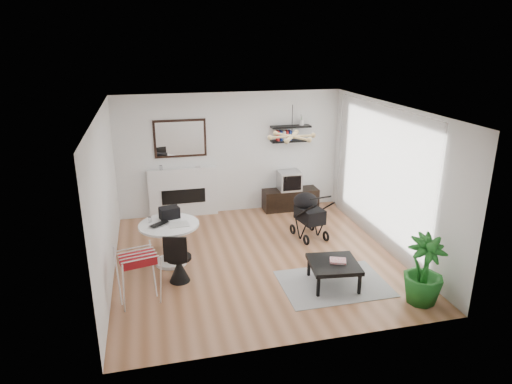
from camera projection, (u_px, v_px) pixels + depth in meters
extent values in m
plane|color=brown|center=(257.00, 258.00, 8.28)|extent=(5.00, 5.00, 0.00)
plane|color=white|center=(257.00, 109.00, 7.41)|extent=(5.00, 5.00, 0.00)
plane|color=white|center=(231.00, 154.00, 10.15)|extent=(5.00, 0.00, 5.00)
plane|color=white|center=(106.00, 199.00, 7.30)|extent=(0.00, 5.00, 5.00)
plane|color=white|center=(389.00, 178.00, 8.40)|extent=(0.00, 5.00, 5.00)
cube|color=white|center=(379.00, 175.00, 8.56)|extent=(0.04, 3.60, 2.60)
cube|color=white|center=(183.00, 192.00, 10.09)|extent=(1.50, 0.15, 1.10)
cube|color=black|center=(184.00, 196.00, 10.06)|extent=(0.95, 0.06, 0.32)
cube|color=black|center=(180.00, 138.00, 9.77)|extent=(1.12, 0.03, 0.82)
cube|color=white|center=(180.00, 139.00, 9.75)|extent=(1.02, 0.01, 0.72)
cube|color=black|center=(290.00, 141.00, 10.25)|extent=(0.90, 0.25, 0.04)
cube|color=black|center=(291.00, 127.00, 10.14)|extent=(0.90, 0.25, 0.04)
cube|color=black|center=(290.00, 199.00, 10.59)|extent=(1.27, 0.44, 0.48)
cube|color=#B6B6B9|center=(289.00, 181.00, 10.44)|extent=(0.50, 0.43, 0.43)
cube|color=black|center=(292.00, 183.00, 10.24)|extent=(0.42, 0.01, 0.35)
cylinder|color=white|center=(171.00, 262.00, 8.09)|extent=(0.56, 0.56, 0.06)
cylinder|color=white|center=(170.00, 243.00, 7.97)|extent=(0.14, 0.14, 0.66)
cylinder|color=white|center=(169.00, 225.00, 7.86)|extent=(1.04, 1.04, 0.04)
imported|color=black|center=(161.00, 225.00, 7.76)|extent=(0.42, 0.40, 0.03)
cube|color=black|center=(169.00, 213.00, 8.06)|extent=(0.38, 0.29, 0.20)
cube|color=silver|center=(179.00, 224.00, 7.81)|extent=(0.35, 0.29, 0.01)
cylinder|color=white|center=(150.00, 220.00, 7.91)|extent=(0.05, 0.05, 0.09)
cylinder|color=black|center=(172.00, 229.00, 8.52)|extent=(0.39, 0.39, 0.04)
cone|color=black|center=(173.00, 240.00, 8.59)|extent=(0.32, 0.32, 0.37)
cube|color=black|center=(168.00, 215.00, 8.60)|extent=(0.35, 0.12, 0.40)
cylinder|color=black|center=(179.00, 258.00, 7.38)|extent=(0.41, 0.41, 0.05)
cone|color=black|center=(179.00, 270.00, 7.45)|extent=(0.34, 0.34, 0.40)
cube|color=black|center=(175.00, 249.00, 7.13)|extent=(0.37, 0.14, 0.42)
cube|color=maroon|center=(137.00, 258.00, 6.62)|extent=(0.55, 0.39, 0.13)
cube|color=black|center=(310.00, 214.00, 9.01)|extent=(0.50, 0.66, 0.28)
ellipsoid|color=black|center=(306.00, 201.00, 9.10)|extent=(0.48, 0.48, 0.34)
cylinder|color=black|center=(321.00, 198.00, 8.53)|extent=(0.44, 0.11, 0.03)
torus|color=black|center=(293.00, 229.00, 9.30)|extent=(0.09, 0.22, 0.21)
torus|color=black|center=(312.00, 226.00, 9.47)|extent=(0.09, 0.22, 0.21)
torus|color=black|center=(306.00, 240.00, 8.81)|extent=(0.09, 0.22, 0.21)
torus|color=black|center=(326.00, 236.00, 8.98)|extent=(0.09, 0.22, 0.21)
cube|color=#959595|center=(334.00, 283.00, 7.42)|extent=(1.70, 1.23, 0.01)
cube|color=black|center=(334.00, 264.00, 7.28)|extent=(0.85, 0.85, 0.07)
cube|color=black|center=(318.00, 287.00, 7.00)|extent=(0.04, 0.04, 0.33)
cube|color=black|center=(359.00, 284.00, 7.07)|extent=(0.04, 0.04, 0.33)
cube|color=black|center=(309.00, 267.00, 7.61)|extent=(0.04, 0.04, 0.33)
cube|color=black|center=(347.00, 264.00, 7.68)|extent=(0.04, 0.04, 0.33)
cube|color=#B62D38|center=(338.00, 261.00, 7.28)|extent=(0.31, 0.28, 0.04)
imported|color=#1C621E|center=(424.00, 270.00, 6.75)|extent=(0.60, 0.60, 1.07)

